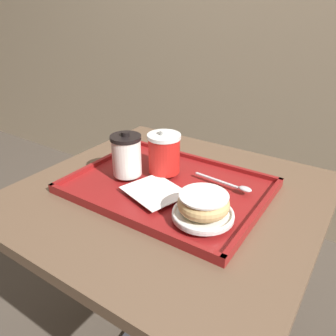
{
  "coord_description": "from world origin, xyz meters",
  "views": [
    {
      "loc": [
        0.41,
        -0.63,
        1.18
      ],
      "look_at": [
        -0.01,
        0.01,
        0.8
      ],
      "focal_mm": 35.0,
      "sensor_mm": 36.0,
      "label": 1
    }
  ],
  "objects_px": {
    "coffee_cup_rear": "(164,153)",
    "spoon": "(235,186)",
    "coffee_cup_front": "(127,155)",
    "donut_chocolate_glazed": "(204,203)"
  },
  "relations": [
    {
      "from": "coffee_cup_front",
      "to": "coffee_cup_rear",
      "type": "relative_size",
      "value": 1.01
    },
    {
      "from": "coffee_cup_front",
      "to": "spoon",
      "type": "xyz_separation_m",
      "value": [
        0.28,
        0.09,
        -0.05
      ]
    },
    {
      "from": "coffee_cup_front",
      "to": "coffee_cup_rear",
      "type": "distance_m",
      "value": 0.1
    },
    {
      "from": "coffee_cup_rear",
      "to": "donut_chocolate_glazed",
      "type": "xyz_separation_m",
      "value": [
        0.2,
        -0.14,
        -0.02
      ]
    },
    {
      "from": "coffee_cup_front",
      "to": "coffee_cup_rear",
      "type": "xyz_separation_m",
      "value": [
        0.08,
        0.07,
        -0.0
      ]
    },
    {
      "from": "coffee_cup_rear",
      "to": "donut_chocolate_glazed",
      "type": "distance_m",
      "value": 0.24
    },
    {
      "from": "coffee_cup_rear",
      "to": "coffee_cup_front",
      "type": "bearing_deg",
      "value": -137.82
    },
    {
      "from": "coffee_cup_front",
      "to": "spoon",
      "type": "bearing_deg",
      "value": 18.48
    },
    {
      "from": "coffee_cup_rear",
      "to": "spoon",
      "type": "distance_m",
      "value": 0.21
    },
    {
      "from": "coffee_cup_front",
      "to": "spoon",
      "type": "relative_size",
      "value": 0.74
    }
  ]
}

